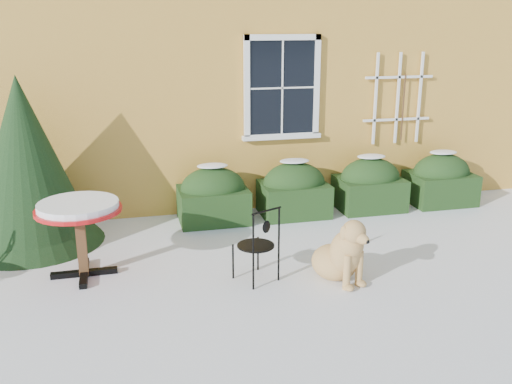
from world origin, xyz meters
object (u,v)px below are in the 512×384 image
object	(u,v)px
dog	(342,255)
patio_chair_near	(258,244)
evergreen_shrub	(27,178)
bistro_table	(79,215)

from	to	relation	value
dog	patio_chair_near	bearing A→B (deg)	145.75
patio_chair_near	dog	size ratio (longest dim) A/B	1.00
evergreen_shrub	dog	xyz separation A→B (m)	(3.72, -2.17, -0.60)
evergreen_shrub	patio_chair_near	xyz separation A→B (m)	(2.75, -1.93, -0.47)
bistro_table	dog	bearing A→B (deg)	-16.43
evergreen_shrub	bistro_table	xyz separation A→B (m)	(0.73, -1.29, -0.15)
evergreen_shrub	bistro_table	distance (m)	1.49
patio_chair_near	bistro_table	bearing A→B (deg)	-42.83
evergreen_shrub	dog	distance (m)	4.35
bistro_table	patio_chair_near	bearing A→B (deg)	-17.39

